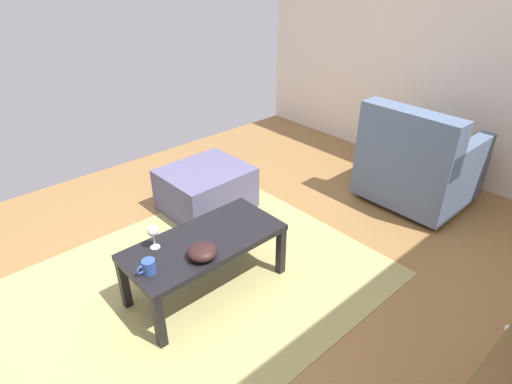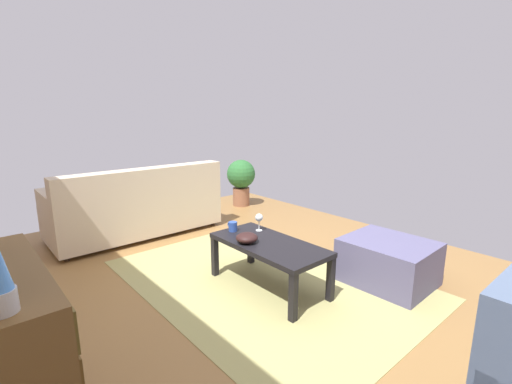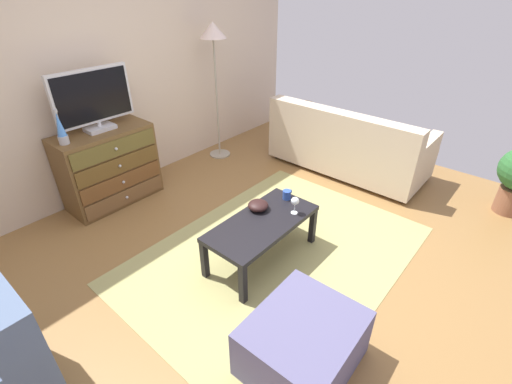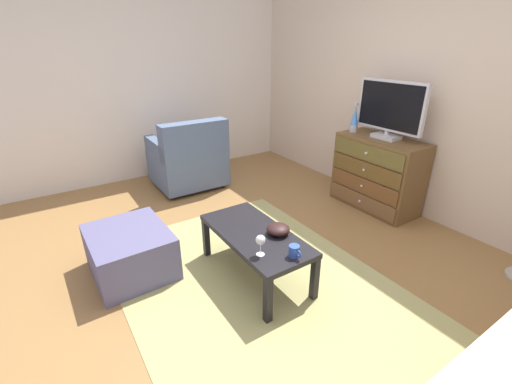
% 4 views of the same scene
% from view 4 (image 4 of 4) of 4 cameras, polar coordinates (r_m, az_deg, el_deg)
% --- Properties ---
extents(ground_plane, '(5.95, 4.56, 0.05)m').
position_cam_4_polar(ground_plane, '(3.02, 1.07, -12.50)').
color(ground_plane, olive).
extents(wall_accent_rear, '(5.95, 0.12, 2.71)m').
position_cam_4_polar(wall_accent_rear, '(3.98, 27.33, 15.47)').
color(wall_accent_rear, beige).
rests_on(wall_accent_rear, ground_plane).
extents(wall_plain_left, '(0.12, 4.56, 2.71)m').
position_cam_4_polar(wall_plain_left, '(4.94, -17.92, 18.11)').
color(wall_plain_left, silver).
rests_on(wall_plain_left, ground_plane).
extents(area_rug, '(2.60, 1.90, 0.01)m').
position_cam_4_polar(area_rug, '(2.78, -0.05, -15.42)').
color(area_rug, tan).
rests_on(area_rug, ground_plane).
extents(dresser, '(0.96, 0.49, 0.81)m').
position_cam_4_polar(dresser, '(4.06, 19.76, 2.95)').
color(dresser, brown).
rests_on(dresser, ground_plane).
extents(tv, '(0.78, 0.18, 0.60)m').
position_cam_4_polar(tv, '(3.89, 21.68, 12.93)').
color(tv, silver).
rests_on(tv, dresser).
extents(lava_lamp, '(0.09, 0.09, 0.33)m').
position_cam_4_polar(lava_lamp, '(4.11, 16.28, 11.70)').
color(lava_lamp, '#B7B7BC').
rests_on(lava_lamp, dresser).
extents(coffee_table, '(1.01, 0.48, 0.40)m').
position_cam_4_polar(coffee_table, '(2.70, -0.12, -7.79)').
color(coffee_table, black).
rests_on(coffee_table, ground_plane).
extents(wine_glass, '(0.07, 0.07, 0.16)m').
position_cam_4_polar(wine_glass, '(2.36, 0.77, -8.19)').
color(wine_glass, silver).
rests_on(wine_glass, coffee_table).
extents(mug, '(0.11, 0.08, 0.08)m').
position_cam_4_polar(mug, '(2.39, 6.48, -9.87)').
color(mug, '#2C4DA3').
rests_on(mug, coffee_table).
extents(bowl_decorative, '(0.18, 0.18, 0.08)m').
position_cam_4_polar(bowl_decorative, '(2.64, 3.76, -6.29)').
color(bowl_decorative, black).
rests_on(bowl_decorative, coffee_table).
extents(armchair, '(0.80, 0.84, 0.91)m').
position_cam_4_polar(armchair, '(4.49, -11.27, 5.38)').
color(armchair, '#332319').
rests_on(armchair, ground_plane).
extents(ottoman, '(0.71, 0.62, 0.38)m').
position_cam_4_polar(ottoman, '(3.01, -20.40, -9.42)').
color(ottoman, '#565378').
rests_on(ottoman, ground_plane).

